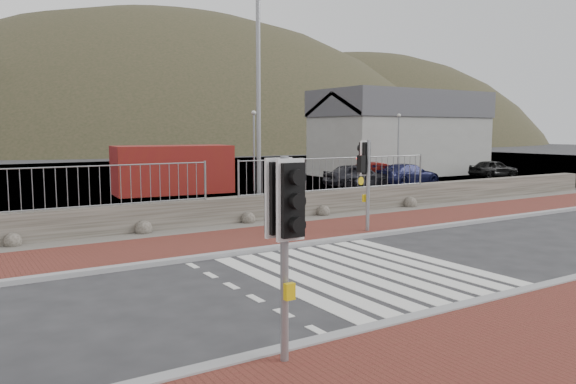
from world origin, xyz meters
TOP-DOWN VIEW (x-y plane):
  - ground at (0.00, 0.00)m, footprint 220.00×220.00m
  - sidewalk_far at (0.00, 4.50)m, footprint 40.00×3.00m
  - kerb_near at (0.00, -3.00)m, footprint 40.00×0.25m
  - kerb_far at (0.00, 3.00)m, footprint 40.00×0.25m
  - zebra_crossing at (-0.00, 0.00)m, footprint 4.62×5.60m
  - gravel_strip at (0.00, 6.50)m, footprint 40.00×1.50m
  - stone_wall at (0.00, 7.30)m, footprint 40.00×0.60m
  - railing at (0.00, 7.15)m, footprint 18.07×0.07m
  - quay at (0.00, 27.90)m, footprint 120.00×40.00m
  - water at (0.00, 62.90)m, footprint 220.00×50.00m
  - harbor_building at (20.00, 19.90)m, footprint 12.20×6.20m
  - hills_backdrop at (6.74, 87.90)m, footprint 254.00×90.00m
  - traffic_signal_near at (-4.12, -3.34)m, footprint 0.40×0.25m
  - traffic_signal_far at (3.10, 3.54)m, footprint 0.70×0.35m
  - streetlight at (2.06, 8.10)m, footprint 1.91×0.26m
  - shipping_container at (2.06, 17.11)m, footprint 5.87×2.89m
  - car_a at (11.68, 14.45)m, footprint 4.04×2.05m
  - car_b at (14.00, 15.31)m, footprint 4.07×2.47m
  - car_c at (15.00, 14.01)m, footprint 4.26×1.87m
  - car_e at (23.59, 14.80)m, footprint 3.59×1.92m

SIDE VIEW (x-z plane):
  - hills_backdrop at x=6.74m, z-range -73.05..26.95m
  - ground at x=0.00m, z-range 0.00..0.00m
  - quay at x=0.00m, z-range -0.25..0.25m
  - water at x=0.00m, z-range -0.03..0.03m
  - zebra_crossing at x=0.00m, z-range 0.00..0.01m
  - gravel_strip at x=0.00m, z-range 0.00..0.06m
  - sidewalk_far at x=0.00m, z-range 0.00..0.08m
  - kerb_near at x=0.00m, z-range -0.01..0.11m
  - kerb_far at x=0.00m, z-range -0.01..0.11m
  - stone_wall at x=0.00m, z-range 0.00..0.90m
  - car_e at x=23.59m, z-range 0.00..1.16m
  - car_c at x=15.00m, z-range 0.00..1.22m
  - car_b at x=14.00m, z-range 0.00..1.27m
  - car_a at x=11.68m, z-range 0.00..1.32m
  - shipping_container at x=2.06m, z-range 0.00..2.36m
  - railing at x=0.00m, z-range 1.21..2.43m
  - traffic_signal_near at x=-4.12m, z-range 0.62..3.41m
  - traffic_signal_far at x=3.10m, z-range 0.63..3.47m
  - harbor_building at x=20.00m, z-range 0.03..5.83m
  - streetlight at x=2.06m, z-range 0.56..9.55m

